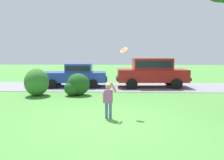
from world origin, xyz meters
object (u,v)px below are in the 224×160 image
parked_sedan (76,74)px  parked_suv (152,71)px  frisbee (124,50)px  child_thrower (108,98)px

parked_sedan → parked_suv: 5.07m
parked_sedan → frisbee: 7.63m
parked_suv → child_thrower: bearing=-108.1°
parked_suv → frisbee: (-1.92, -6.75, 1.25)m
parked_suv → child_thrower: parked_suv is taller
parked_sedan → child_thrower: size_ratio=3.50×
parked_sedan → frisbee: frisbee is taller
frisbee → parked_suv: bearing=74.1°
parked_sedan → frisbee: bearing=-65.2°
parked_suv → frisbee: frisbee is taller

